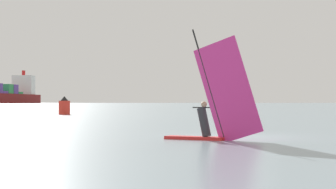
# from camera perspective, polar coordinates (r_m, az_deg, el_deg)

# --- Properties ---
(ground_plane) EXTENTS (4000.00, 4000.00, 0.00)m
(ground_plane) POSITION_cam_1_polar(r_m,az_deg,el_deg) (23.77, 6.90, -4.06)
(ground_plane) COLOR gray
(windsurfer) EXTENTS (2.98, 2.74, 4.19)m
(windsurfer) POSITION_cam_1_polar(r_m,az_deg,el_deg) (21.18, 4.47, -1.40)
(windsurfer) COLOR red
(windsurfer) RESTS_ON ground_plane
(cargo_ship) EXTENTS (95.60, 190.78, 39.63)m
(cargo_ship) POSITION_cam_1_polar(r_m,az_deg,el_deg) (664.54, -15.93, -0.07)
(cargo_ship) COLOR maroon
(cargo_ship) RESTS_ON ground_plane
(channel_buoy) EXTENTS (1.26, 1.26, 2.02)m
(channel_buoy) POSITION_cam_1_polar(r_m,az_deg,el_deg) (65.33, -10.07, -1.15)
(channel_buoy) COLOR red
(channel_buoy) RESTS_ON ground_plane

